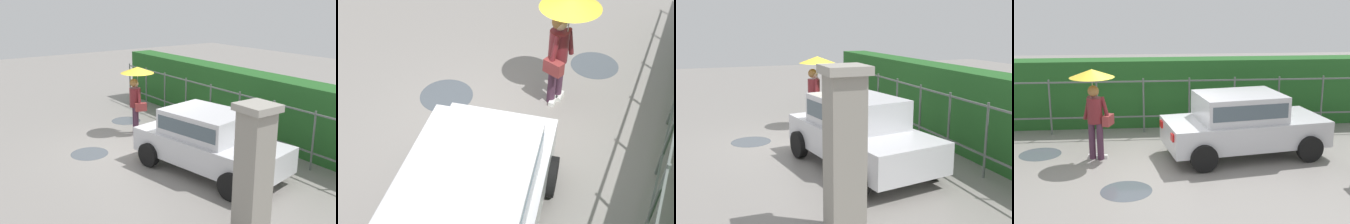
# 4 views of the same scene
# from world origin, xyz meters

# --- Properties ---
(ground_plane) EXTENTS (40.00, 40.00, 0.00)m
(ground_plane) POSITION_xyz_m (0.00, 0.00, 0.00)
(ground_plane) COLOR gray
(car) EXTENTS (3.94, 2.37, 1.48)m
(car) POSITION_xyz_m (2.12, 0.59, 0.80)
(car) COLOR silver
(car) RESTS_ON ground
(pedestrian) EXTENTS (1.01, 1.01, 2.07)m
(pedestrian) POSITION_xyz_m (-1.27, 0.65, 1.53)
(pedestrian) COLOR #47283D
(pedestrian) RESTS_ON ground
(gate_pillar) EXTENTS (0.60, 0.60, 2.42)m
(gate_pillar) POSITION_xyz_m (4.75, -0.69, 1.24)
(gate_pillar) COLOR gray
(gate_pillar) RESTS_ON ground
(fence_section) EXTENTS (11.25, 0.05, 1.50)m
(fence_section) POSITION_xyz_m (0.46, 2.63, 0.83)
(fence_section) COLOR #59605B
(fence_section) RESTS_ON ground
(hedge_row) EXTENTS (12.20, 0.90, 1.90)m
(hedge_row) POSITION_xyz_m (0.46, 3.49, 0.95)
(hedge_row) COLOR #235B23
(hedge_row) RESTS_ON ground
(puddle_near) EXTENTS (1.00, 1.00, 0.00)m
(puddle_near) POSITION_xyz_m (-0.53, -1.31, 0.00)
(puddle_near) COLOR #4C545B
(puddle_near) RESTS_ON ground
(puddle_far) EXTENTS (0.98, 0.98, 0.00)m
(puddle_far) POSITION_xyz_m (-2.63, 1.00, 0.00)
(puddle_far) COLOR #4C545B
(puddle_far) RESTS_ON ground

